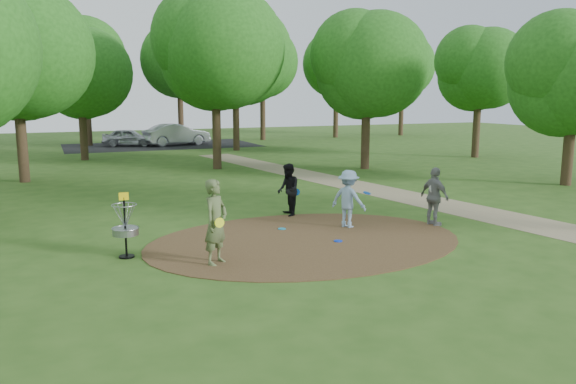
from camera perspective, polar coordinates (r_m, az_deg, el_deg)
name	(u,v)px	position (r m, az deg, el deg)	size (l,w,h in m)	color
ground	(306,241)	(14.66, 1.87, -4.98)	(100.00, 100.00, 0.00)	#2D5119
dirt_clearing	(306,240)	(14.65, 1.87, -4.94)	(8.40, 8.40, 0.02)	#47301C
footpath	(455,207)	(19.78, 16.60, -1.49)	(2.00, 40.00, 0.01)	#8C7A5B
parking_lot	(161,145)	(43.72, -12.73, 4.65)	(14.00, 8.00, 0.01)	black
player_observer_with_disc	(216,222)	(12.55, -7.34, -3.05)	(0.83, 0.81, 1.92)	#516037
player_throwing_with_disc	(348,199)	(16.04, 6.15, -0.71)	(1.29, 1.23, 1.65)	#8AAACE
player_walking_with_disc	(288,190)	(17.51, 0.03, 0.22)	(0.77, 0.89, 1.65)	black
player_waiting_with_disc	(435,197)	(16.72, 14.67, -0.46)	(0.57, 1.05, 1.70)	gray
disc_ground_cyan	(282,229)	(15.82, -0.63, -3.75)	(0.22, 0.22, 0.02)	#1688B7
disc_ground_blue	(338,241)	(14.58, 5.11, -4.97)	(0.22, 0.22, 0.02)	#0D32DE
disc_ground_red	(212,235)	(15.28, -7.70, -4.33)	(0.22, 0.22, 0.02)	#BE4113
car_left	(129,137)	(43.64, -15.86, 5.36)	(1.53, 3.81, 1.30)	#B4B5BC
car_right	(177,135)	(43.47, -11.24, 5.75)	(1.72, 4.94, 1.63)	#9FA1A6
disc_golf_basket	(125,221)	(13.51, -16.23, -2.83)	(0.63, 0.63, 1.54)	black
tree_ring	(251,58)	(23.89, -3.83, 13.45)	(36.63, 46.17, 9.64)	#332316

